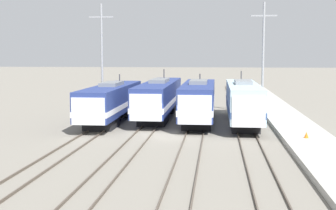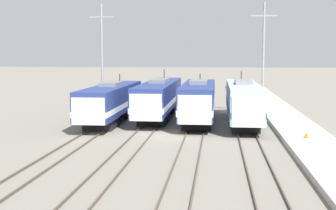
% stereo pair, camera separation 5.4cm
% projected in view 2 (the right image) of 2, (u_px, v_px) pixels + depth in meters
% --- Properties ---
extents(ground_plane, '(400.00, 400.00, 0.00)m').
position_uv_depth(ground_plane, '(169.00, 135.00, 38.85)').
color(ground_plane, slate).
extents(rail_pair_far_left, '(1.51, 120.00, 0.15)m').
position_uv_depth(rail_pair_far_left, '(93.00, 133.00, 39.52)').
color(rail_pair_far_left, '#4C4238').
rests_on(rail_pair_far_left, ground_plane).
extents(rail_pair_center_left, '(1.51, 120.00, 0.15)m').
position_uv_depth(rail_pair_center_left, '(143.00, 134.00, 39.07)').
color(rail_pair_center_left, '#4C4238').
rests_on(rail_pair_center_left, ground_plane).
extents(rail_pair_center_right, '(1.51, 120.00, 0.15)m').
position_uv_depth(rail_pair_center_right, '(195.00, 135.00, 38.62)').
color(rail_pair_center_right, '#4C4238').
rests_on(rail_pair_center_right, ground_plane).
extents(rail_pair_far_right, '(1.51, 120.00, 0.15)m').
position_uv_depth(rail_pair_far_right, '(247.00, 135.00, 38.17)').
color(rail_pair_far_right, '#4C4238').
rests_on(rail_pair_far_right, ground_plane).
extents(locomotive_far_left, '(3.06, 17.39, 4.57)m').
position_uv_depth(locomotive_far_left, '(111.00, 102.00, 45.85)').
color(locomotive_far_left, black).
rests_on(locomotive_far_left, ground_plane).
extents(locomotive_center_left, '(3.09, 19.74, 4.97)m').
position_uv_depth(locomotive_center_left, '(159.00, 98.00, 49.31)').
color(locomotive_center_left, black).
rests_on(locomotive_center_left, ground_plane).
extents(locomotive_center_right, '(3.07, 16.25, 4.64)m').
position_uv_depth(locomotive_center_right, '(198.00, 101.00, 45.58)').
color(locomotive_center_right, black).
rests_on(locomotive_center_right, ground_plane).
extents(locomotive_far_right, '(2.89, 16.91, 4.97)m').
position_uv_depth(locomotive_far_right, '(243.00, 102.00, 44.41)').
color(locomotive_far_right, '#232326').
rests_on(locomotive_far_right, ground_plane).
extents(catenary_tower_left, '(2.75, 0.25, 12.25)m').
position_uv_depth(catenary_tower_left, '(102.00, 56.00, 52.24)').
color(catenary_tower_left, gray).
rests_on(catenary_tower_left, ground_plane).
extents(catenary_tower_right, '(2.75, 0.25, 12.25)m').
position_uv_depth(catenary_tower_right, '(263.00, 56.00, 50.38)').
color(catenary_tower_right, gray).
rests_on(catenary_tower_right, ground_plane).
extents(platform, '(4.00, 120.00, 0.41)m').
position_uv_depth(platform, '(304.00, 135.00, 37.69)').
color(platform, '#A8A59E').
rests_on(platform, ground_plane).
extents(traffic_cone, '(0.35, 0.35, 0.49)m').
position_uv_depth(traffic_cone, '(306.00, 135.00, 35.13)').
color(traffic_cone, orange).
rests_on(traffic_cone, platform).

